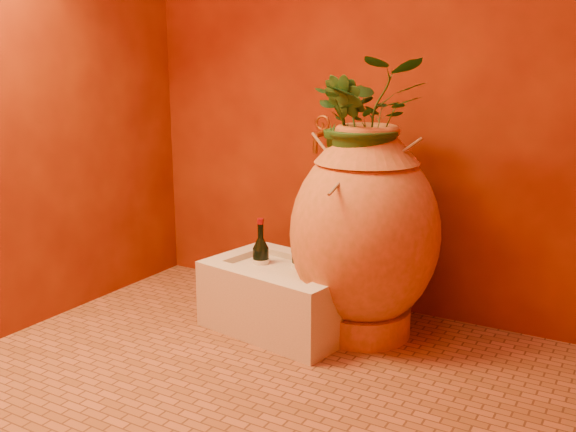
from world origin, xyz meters
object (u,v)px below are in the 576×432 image
Objects in this scene: stone_basin at (283,298)px; wine_bottle_c at (300,265)px; wine_bottle_a at (261,262)px; amphora at (365,233)px; wine_bottle_b at (319,271)px; wall_tap at (321,132)px.

wine_bottle_c reaches higher than stone_basin.
wine_bottle_a is at bearing 165.06° from stone_basin.
wine_bottle_c is at bearing 60.25° from stone_basin.
amphora is 2.86× the size of wine_bottle_b.
wall_tap is at bearing 143.79° from amphora.
amphora reaches higher than wine_bottle_c.
wine_bottle_c is at bearing 12.34° from wine_bottle_a.
wine_bottle_c is (-0.29, -0.06, -0.18)m from amphora.
wine_bottle_b reaches higher than wine_bottle_a.
amphora reaches higher than wine_bottle_b.
wall_tap reaches higher than wine_bottle_a.
wine_bottle_a is at bearing -167.66° from wine_bottle_c.
stone_basin is 4.13× the size of wall_tap.
amphora is 5.30× the size of wall_tap.
wine_bottle_c is (0.05, 0.08, 0.14)m from stone_basin.
wine_bottle_a is 0.30m from wine_bottle_b.
wine_bottle_b is at bearing -16.82° from wine_bottle_c.
wine_bottle_b is (0.30, 0.01, 0.00)m from wine_bottle_a.
wall_tap is at bearing 101.00° from wine_bottle_c.
amphora is at bearing 11.90° from wine_bottle_a.
amphora is 0.59m from wall_tap.
amphora is at bearing 22.46° from stone_basin.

